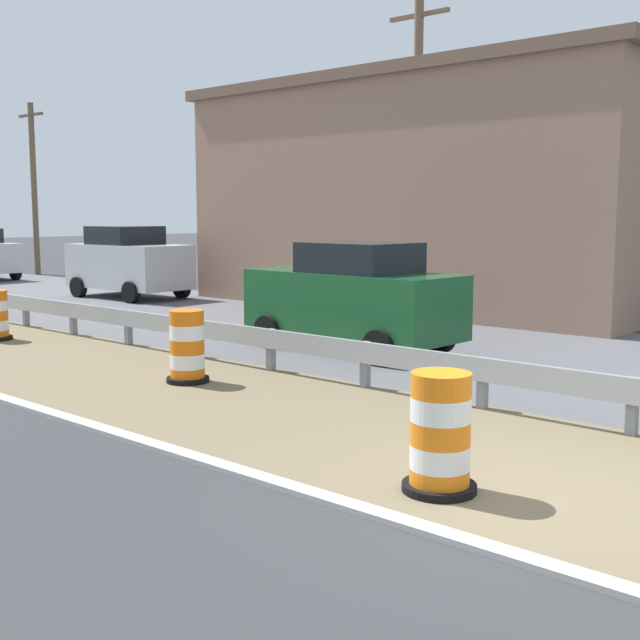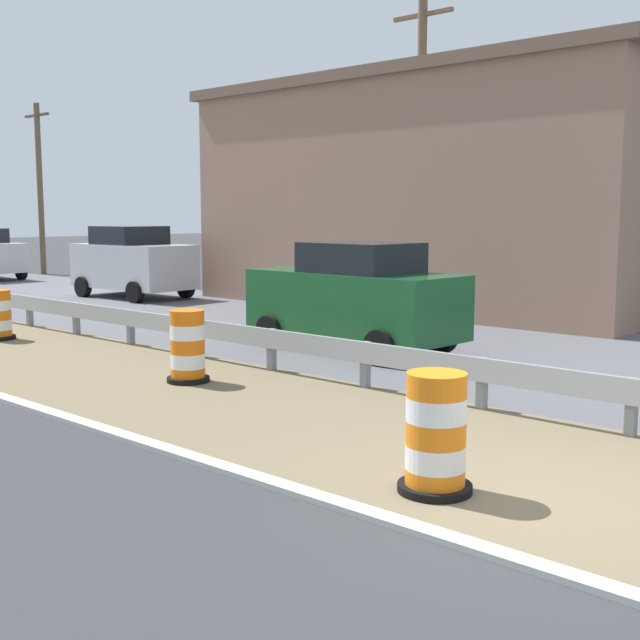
# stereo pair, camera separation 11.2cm
# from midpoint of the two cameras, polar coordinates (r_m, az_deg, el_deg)

# --- Properties ---
(ground_plane) EXTENTS (160.00, 160.00, 0.00)m
(ground_plane) POSITION_cam_midpoint_polar(r_m,az_deg,el_deg) (7.78, 16.03, -12.38)
(ground_plane) COLOR #333335
(median_dirt_strip) EXTENTS (4.14, 120.00, 0.01)m
(median_dirt_strip) POSITION_cam_midpoint_polar(r_m,az_deg,el_deg) (8.53, 18.64, -10.68)
(median_dirt_strip) COLOR #706047
(median_dirt_strip) RESTS_ON ground
(curb_near_edge) EXTENTS (0.20, 120.00, 0.11)m
(curb_near_edge) POSITION_cam_midpoint_polar(r_m,az_deg,el_deg) (6.71, 10.95, -15.49)
(curb_near_edge) COLOR #ADADA8
(curb_near_edge) RESTS_ON ground
(guardrail_median) EXTENTS (0.18, 52.26, 0.71)m
(guardrail_median) POSITION_cam_midpoint_polar(r_m,az_deg,el_deg) (10.54, 16.21, -4.23)
(guardrail_median) COLOR #999EA3
(guardrail_median) RESTS_ON ground
(traffic_barrel_nearest) EXTENTS (0.71, 0.71, 1.15)m
(traffic_barrel_nearest) POSITION_cam_midpoint_polar(r_m,az_deg,el_deg) (7.73, 8.58, -8.25)
(traffic_barrel_nearest) COLOR orange
(traffic_barrel_nearest) RESTS_ON ground
(traffic_barrel_close) EXTENTS (0.67, 0.67, 1.13)m
(traffic_barrel_close) POSITION_cam_midpoint_polar(r_m,az_deg,el_deg) (12.70, -9.07, -2.07)
(traffic_barrel_close) COLOR orange
(traffic_barrel_close) RESTS_ON ground
(car_trailing_near_lane) EXTENTS (2.23, 4.09, 2.22)m
(car_trailing_near_lane) POSITION_cam_midpoint_polar(r_m,az_deg,el_deg) (25.82, -12.94, 4.01)
(car_trailing_near_lane) COLOR silver
(car_trailing_near_lane) RESTS_ON ground
(car_trailing_far_lane) EXTENTS (2.09, 4.29, 2.07)m
(car_trailing_far_lane) POSITION_cam_midpoint_polar(r_m,az_deg,el_deg) (15.34, 2.70, 1.63)
(car_trailing_far_lane) COLOR #195128
(car_trailing_far_lane) RESTS_ON ground
(roadside_shop_near) EXTENTS (7.40, 13.79, 6.33)m
(roadside_shop_near) POSITION_cam_midpoint_polar(r_m,az_deg,el_deg) (23.98, 8.82, 8.81)
(roadside_shop_near) COLOR #93705B
(roadside_shop_near) RESTS_ON ground
(utility_pole_near) EXTENTS (0.24, 1.80, 8.18)m
(utility_pole_near) POSITION_cam_midpoint_polar(r_m,az_deg,el_deg) (21.85, 7.26, 11.77)
(utility_pole_near) COLOR brown
(utility_pole_near) RESTS_ON ground
(utility_pole_mid) EXTENTS (0.24, 1.80, 7.20)m
(utility_pole_mid) POSITION_cam_midpoint_polar(r_m,az_deg,el_deg) (36.81, -19.07, 8.92)
(utility_pole_mid) COLOR brown
(utility_pole_mid) RESTS_ON ground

